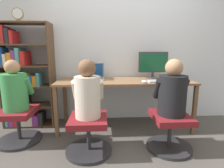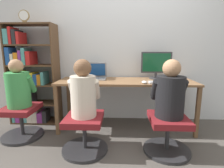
# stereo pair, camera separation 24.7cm
# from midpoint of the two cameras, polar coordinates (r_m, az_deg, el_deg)

# --- Properties ---
(ground_plane) EXTENTS (14.00, 14.00, 0.00)m
(ground_plane) POSITION_cam_midpoint_polar(r_m,az_deg,el_deg) (2.58, 1.99, -16.76)
(ground_plane) COLOR #4C4742
(wall_back) EXTENTS (10.00, 0.05, 2.60)m
(wall_back) POSITION_cam_midpoint_polar(r_m,az_deg,el_deg) (3.01, 0.88, 12.87)
(wall_back) COLOR silver
(wall_back) RESTS_ON ground_plane
(desk) EXTENTS (2.03, 0.66, 0.75)m
(desk) POSITION_cam_midpoint_polar(r_m,az_deg,el_deg) (2.66, 1.44, -0.29)
(desk) COLOR brown
(desk) RESTS_ON ground_plane
(desktop_monitor) EXTENTS (0.48, 0.20, 0.42)m
(desktop_monitor) POSITION_cam_midpoint_polar(r_m,az_deg,el_deg) (2.88, 10.88, 6.21)
(desktop_monitor) COLOR #333338
(desktop_monitor) RESTS_ON desk
(laptop) EXTENTS (0.37, 0.31, 0.26)m
(laptop) POSITION_cam_midpoint_polar(r_m,az_deg,el_deg) (2.77, -8.98, 2.65)
(laptop) COLOR gray
(laptop) RESTS_ON desk
(keyboard) EXTENTS (0.39, 0.15, 0.03)m
(keyboard) POSITION_cam_midpoint_polar(r_m,az_deg,el_deg) (2.54, 13.36, 0.79)
(keyboard) COLOR #B2B2B7
(keyboard) RESTS_ON desk
(computer_mouse_by_keyboard) EXTENTS (0.07, 0.11, 0.04)m
(computer_mouse_by_keyboard) POSITION_cam_midpoint_polar(r_m,az_deg,el_deg) (2.45, 7.66, 0.78)
(computer_mouse_by_keyboard) COLOR silver
(computer_mouse_by_keyboard) RESTS_ON desk
(office_chair_left) EXTENTS (0.55, 0.55, 0.44)m
(office_chair_left) POSITION_cam_midpoint_polar(r_m,az_deg,el_deg) (2.28, 15.37, -14.45)
(office_chair_left) COLOR #262628
(office_chair_left) RESTS_ON ground_plane
(office_chair_right) EXTENTS (0.55, 0.55, 0.44)m
(office_chair_right) POSITION_cam_midpoint_polar(r_m,az_deg,el_deg) (2.17, -11.02, -15.59)
(office_chair_right) COLOR #262628
(office_chair_right) RESTS_ON ground_plane
(person_at_monitor) EXTENTS (0.40, 0.33, 0.66)m
(person_at_monitor) POSITION_cam_midpoint_polar(r_m,az_deg,el_deg) (2.12, 15.99, -2.35)
(person_at_monitor) COLOR black
(person_at_monitor) RESTS_ON office_chair_left
(person_at_laptop) EXTENTS (0.36, 0.32, 0.66)m
(person_at_laptop) POSITION_cam_midpoint_polar(r_m,az_deg,el_deg) (2.00, -11.52, -2.68)
(person_at_laptop) COLOR beige
(person_at_laptop) RESTS_ON office_chair_right
(bookshelf) EXTENTS (0.78, 0.32, 1.61)m
(bookshelf) POSITION_cam_midpoint_polar(r_m,az_deg,el_deg) (3.11, -29.33, 0.95)
(bookshelf) COLOR #513823
(bookshelf) RESTS_ON ground_plane
(desk_clock) EXTENTS (0.16, 0.03, 0.18)m
(desk_clock) POSITION_cam_midpoint_polar(r_m,az_deg,el_deg) (3.02, -30.65, 19.09)
(desk_clock) COLOR olive
(desk_clock) RESTS_ON bookshelf
(office_chair_side) EXTENTS (0.55, 0.55, 0.44)m
(office_chair_side) POSITION_cam_midpoint_polar(r_m,az_deg,el_deg) (2.72, -30.63, -11.34)
(office_chair_side) COLOR #262628
(office_chair_side) RESTS_ON ground_plane
(person_near_shelf) EXTENTS (0.37, 0.32, 0.64)m
(person_near_shelf) POSITION_cam_midpoint_polar(r_m,az_deg,el_deg) (2.60, -31.61, -1.35)
(person_near_shelf) COLOR #388C47
(person_near_shelf) RESTS_ON office_chair_side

